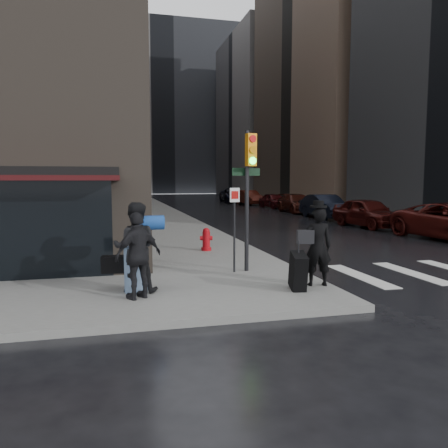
% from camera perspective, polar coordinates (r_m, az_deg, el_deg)
% --- Properties ---
extents(ground, '(140.00, 140.00, 0.00)m').
position_cam_1_polar(ground, '(10.19, 3.13, -9.02)').
color(ground, black).
rests_on(ground, ground).
extents(sidewalk_left, '(4.00, 50.00, 0.15)m').
position_cam_1_polar(sidewalk_left, '(36.61, -9.46, 1.76)').
color(sidewalk_left, slate).
rests_on(sidewalk_left, ground).
extents(sidewalk_right, '(3.00, 50.00, 0.15)m').
position_cam_1_polar(sidewalk_right, '(40.02, 10.20, 2.08)').
color(sidewalk_right, slate).
rests_on(sidewalk_right, ground).
extents(bldg_left_mid, '(22.00, 24.00, 34.00)m').
position_cam_1_polar(bldg_left_mid, '(50.56, -26.97, 21.73)').
color(bldg_left_mid, slate).
rests_on(bldg_left_mid, ground).
extents(bldg_left_far, '(22.00, 20.00, 26.00)m').
position_cam_1_polar(bldg_left_far, '(72.86, -22.53, 13.57)').
color(bldg_left_far, maroon).
rests_on(bldg_left_far, ground).
extents(bldg_right_mid, '(22.00, 22.00, 38.00)m').
position_cam_1_polar(bldg_right_mid, '(55.47, 19.71, 22.66)').
color(bldg_right_mid, '#95745C').
rests_on(bldg_right_mid, ground).
extents(bldg_right_far, '(22.00, 20.00, 25.00)m').
position_cam_1_polar(bldg_right_far, '(74.01, 9.33, 13.41)').
color(bldg_right_far, slate).
rests_on(bldg_right_far, ground).
extents(bldg_distant, '(40.00, 12.00, 32.00)m').
position_cam_1_polar(bldg_distant, '(88.88, -8.41, 14.41)').
color(bldg_distant, slate).
rests_on(bldg_distant, ground).
extents(man_overcoat, '(1.19, 0.97, 2.01)m').
position_cam_1_polar(man_overcoat, '(10.22, 11.62, -3.39)').
color(man_overcoat, black).
rests_on(man_overcoat, ground).
extents(man_jeans, '(1.39, 0.88, 1.97)m').
position_cam_1_polar(man_jeans, '(9.72, -11.55, -3.00)').
color(man_jeans, black).
rests_on(man_jeans, ground).
extents(man_greycoat, '(1.14, 0.89, 1.80)m').
position_cam_1_polar(man_greycoat, '(9.17, -11.13, -4.07)').
color(man_greycoat, black).
rests_on(man_greycoat, ground).
extents(traffic_light, '(0.92, 0.52, 3.74)m').
position_cam_1_polar(traffic_light, '(11.58, 3.08, 5.59)').
color(traffic_light, black).
rests_on(traffic_light, ground).
extents(fire_hydrant, '(0.46, 0.35, 0.79)m').
position_cam_1_polar(fire_hydrant, '(15.20, -2.33, -2.15)').
color(fire_hydrant, '#B80B13').
rests_on(fire_hydrant, ground).
extents(parked_car_1, '(2.27, 4.88, 1.62)m').
position_cam_1_polar(parked_car_1, '(25.20, 18.27, 1.42)').
color(parked_car_1, '#3D0E0C').
rests_on(parked_car_1, ground).
extents(parked_car_2, '(1.70, 4.88, 1.61)m').
position_cam_1_polar(parked_car_2, '(30.19, 13.08, 2.23)').
color(parked_car_2, black).
rests_on(parked_car_2, ground).
extents(parked_car_3, '(2.27, 5.15, 1.47)m').
position_cam_1_polar(parked_car_3, '(35.39, 9.49, 2.69)').
color(parked_car_3, '#3B130B').
rests_on(parked_car_3, ground).
extents(parked_car_4, '(1.93, 4.19, 1.39)m').
position_cam_1_polar(parked_car_4, '(40.62, 6.55, 3.07)').
color(parked_car_4, '#3D0C0E').
rests_on(parked_car_4, ground).
extents(parked_car_5, '(2.07, 4.75, 1.52)m').
position_cam_1_polar(parked_car_5, '(45.68, 3.30, 3.48)').
color(parked_car_5, '#41140D').
rests_on(parked_car_5, ground).
extents(parked_car_6, '(3.25, 6.20, 1.66)m').
position_cam_1_polar(parked_car_6, '(51.00, 1.33, 3.81)').
color(parked_car_6, black).
rests_on(parked_car_6, ground).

